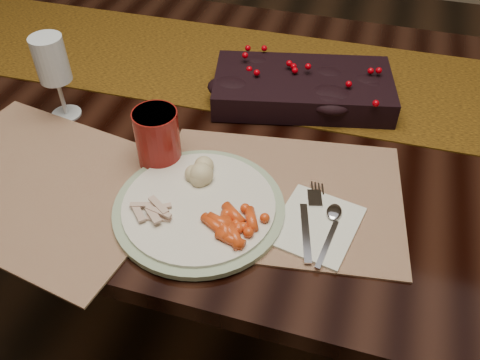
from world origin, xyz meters
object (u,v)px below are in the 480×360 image
(mashed_potatoes, at_px, (204,168))
(red_cup, at_px, (158,138))
(dining_table, at_px, (261,227))
(napkin, at_px, (316,225))
(wine_glass, at_px, (56,78))
(turkey_shreds, at_px, (152,209))
(centerpiece, at_px, (303,84))
(baby_carrots, at_px, (221,224))
(placemat_main, at_px, (280,195))
(dinner_plate, at_px, (199,207))

(mashed_potatoes, relative_size, red_cup, 0.75)
(dining_table, relative_size, napkin, 11.80)
(wine_glass, bearing_deg, turkey_shreds, -36.90)
(centerpiece, distance_m, baby_carrots, 0.43)
(mashed_potatoes, xyz_separation_m, wine_glass, (-0.36, 0.12, 0.05))
(mashed_potatoes, bearing_deg, red_cup, 161.30)
(dining_table, bearing_deg, wine_glass, -163.20)
(placemat_main, distance_m, dinner_plate, 0.15)
(turkey_shreds, bearing_deg, wine_glass, 143.10)
(centerpiece, bearing_deg, baby_carrots, -96.68)
(wine_glass, bearing_deg, placemat_main, -12.18)
(dining_table, bearing_deg, centerpiece, 49.42)
(centerpiece, height_order, wine_glass, wine_glass)
(placemat_main, xyz_separation_m, mashed_potatoes, (-0.14, -0.01, 0.04))
(placemat_main, height_order, turkey_shreds, turkey_shreds)
(mashed_potatoes, relative_size, turkey_shreds, 1.14)
(baby_carrots, height_order, red_cup, red_cup)
(baby_carrots, height_order, wine_glass, wine_glass)
(placemat_main, height_order, dinner_plate, dinner_plate)
(dining_table, height_order, baby_carrots, baby_carrots)
(dinner_plate, relative_size, napkin, 1.98)
(centerpiece, bearing_deg, wine_glass, -157.32)
(turkey_shreds, xyz_separation_m, red_cup, (-0.05, 0.14, 0.03))
(napkin, bearing_deg, red_cup, 177.21)
(napkin, bearing_deg, wine_glass, 175.24)
(mashed_potatoes, bearing_deg, napkin, -11.64)
(dining_table, relative_size, baby_carrots, 16.75)
(centerpiece, xyz_separation_m, wine_glass, (-0.48, -0.20, 0.05))
(dinner_plate, distance_m, baby_carrots, 0.07)
(placemat_main, bearing_deg, dining_table, 102.21)
(placemat_main, relative_size, dinner_plate, 1.46)
(mashed_potatoes, bearing_deg, placemat_main, 5.32)
(red_cup, bearing_deg, centerpiece, 52.36)
(placemat_main, relative_size, napkin, 2.90)
(baby_carrots, xyz_separation_m, napkin, (0.15, 0.06, -0.02))
(wine_glass, bearing_deg, dinner_plate, -26.65)
(placemat_main, bearing_deg, dinner_plate, -156.05)
(dinner_plate, bearing_deg, napkin, 6.28)
(wine_glass, bearing_deg, red_cup, -18.37)
(baby_carrots, distance_m, wine_glass, 0.49)
(dining_table, bearing_deg, baby_carrots, -87.74)
(napkin, xyz_separation_m, red_cup, (-0.32, 0.08, 0.05))
(centerpiece, distance_m, mashed_potatoes, 0.34)
(mashed_potatoes, height_order, napkin, mashed_potatoes)
(napkin, distance_m, wine_glass, 0.61)
(dining_table, distance_m, baby_carrots, 0.54)
(dinner_plate, height_order, turkey_shreds, turkey_shreds)
(placemat_main, distance_m, wine_glass, 0.52)
(placemat_main, height_order, napkin, napkin)
(centerpiece, relative_size, napkin, 2.55)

